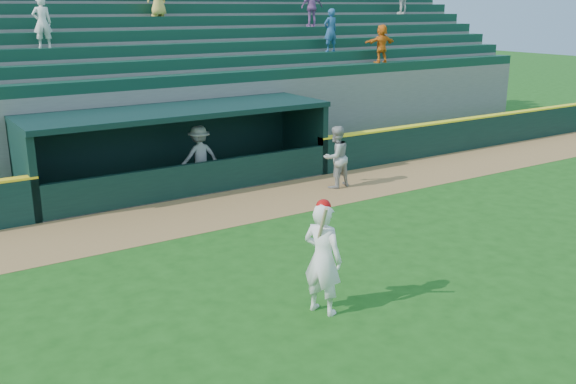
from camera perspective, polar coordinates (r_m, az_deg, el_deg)
name	(u,v)px	position (r m, az deg, el deg)	size (l,w,h in m)	color
ground	(328,267)	(14.04, 3.58, -6.64)	(120.00, 120.00, 0.00)	#174B12
warning_track	(224,209)	(17.96, -5.75, -1.50)	(40.00, 3.00, 0.01)	olive
field_wall_right	(479,133)	(26.64, 16.59, 5.06)	(15.50, 0.30, 1.20)	black
wall_stripe_right	(480,117)	(26.54, 16.70, 6.40)	(15.50, 0.32, 0.06)	yellow
dugout_player_front	(336,157)	(19.84, 4.28, 3.12)	(0.94, 0.73, 1.93)	#A6A6A0
dugout_player_inside	(199,156)	(20.16, -7.87, 3.18)	(1.23, 0.71, 1.90)	#AAAAA4
dugout	(176,142)	(20.35, -9.90, 4.39)	(9.40, 2.80, 2.46)	slate
stands	(125,93)	(24.40, -14.32, 8.54)	(34.50, 6.25, 7.47)	slate
batter_at_plate	(323,257)	(11.65, 3.10, -5.81)	(0.76, 0.92, 2.19)	white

